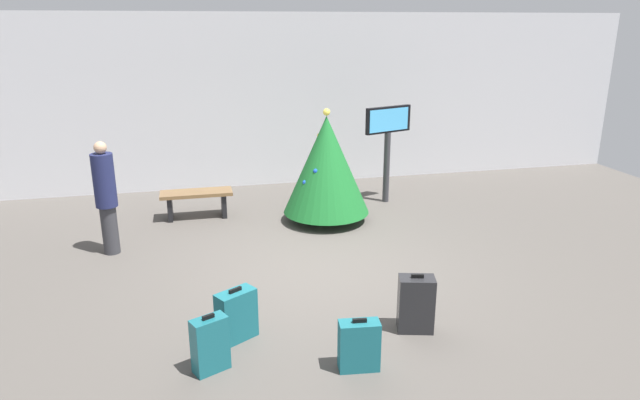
{
  "coord_description": "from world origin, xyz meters",
  "views": [
    {
      "loc": [
        -1.6,
        -6.93,
        3.27
      ],
      "look_at": [
        0.09,
        0.37,
        0.9
      ],
      "focal_mm": 31.47,
      "sensor_mm": 36.0,
      "label": 1
    }
  ],
  "objects_px": {
    "flight_info_kiosk": "(388,135)",
    "suitcase_2": "(236,315)",
    "waiting_bench": "(197,199)",
    "suitcase_0": "(416,304)",
    "holiday_tree": "(326,165)",
    "suitcase_1": "(210,345)",
    "traveller_0": "(106,195)",
    "suitcase_3": "(359,346)"
  },
  "relations": [
    {
      "from": "suitcase_3",
      "to": "suitcase_0",
      "type": "bearing_deg",
      "value": 34.49
    },
    {
      "from": "traveller_0",
      "to": "waiting_bench",
      "type": "bearing_deg",
      "value": 46.05
    },
    {
      "from": "flight_info_kiosk",
      "to": "suitcase_0",
      "type": "xyz_separation_m",
      "value": [
        -1.26,
        -4.56,
        -0.98
      ]
    },
    {
      "from": "traveller_0",
      "to": "holiday_tree",
      "type": "bearing_deg",
      "value": 11.12
    },
    {
      "from": "flight_info_kiosk",
      "to": "suitcase_0",
      "type": "bearing_deg",
      "value": -105.5
    },
    {
      "from": "suitcase_0",
      "to": "traveller_0",
      "type": "bearing_deg",
      "value": 139.01
    },
    {
      "from": "suitcase_2",
      "to": "suitcase_3",
      "type": "bearing_deg",
      "value": -36.43
    },
    {
      "from": "waiting_bench",
      "to": "suitcase_2",
      "type": "xyz_separation_m",
      "value": [
        0.33,
        -4.15,
        -0.07
      ]
    },
    {
      "from": "suitcase_1",
      "to": "suitcase_0",
      "type": "bearing_deg",
      "value": 6.68
    },
    {
      "from": "suitcase_2",
      "to": "flight_info_kiosk",
      "type": "bearing_deg",
      "value": 53.24
    },
    {
      "from": "holiday_tree",
      "to": "suitcase_1",
      "type": "xyz_separation_m",
      "value": [
        -2.15,
        -4.03,
        -0.71
      ]
    },
    {
      "from": "suitcase_3",
      "to": "holiday_tree",
      "type": "bearing_deg",
      "value": 80.52
    },
    {
      "from": "flight_info_kiosk",
      "to": "suitcase_1",
      "type": "xyz_separation_m",
      "value": [
        -3.51,
        -4.82,
        -1.01
      ]
    },
    {
      "from": "flight_info_kiosk",
      "to": "suitcase_1",
      "type": "bearing_deg",
      "value": -126.06
    },
    {
      "from": "waiting_bench",
      "to": "suitcase_1",
      "type": "xyz_separation_m",
      "value": [
        0.02,
        -4.68,
        -0.06
      ]
    },
    {
      "from": "suitcase_3",
      "to": "suitcase_2",
      "type": "bearing_deg",
      "value": 143.57
    },
    {
      "from": "flight_info_kiosk",
      "to": "traveller_0",
      "type": "xyz_separation_m",
      "value": [
        -4.82,
        -1.47,
        -0.4
      ]
    },
    {
      "from": "suitcase_3",
      "to": "traveller_0",
      "type": "bearing_deg",
      "value": 126.74
    },
    {
      "from": "flight_info_kiosk",
      "to": "suitcase_0",
      "type": "distance_m",
      "value": 4.83
    },
    {
      "from": "flight_info_kiosk",
      "to": "suitcase_1",
      "type": "height_order",
      "value": "flight_info_kiosk"
    },
    {
      "from": "suitcase_1",
      "to": "holiday_tree",
      "type": "bearing_deg",
      "value": 61.96
    },
    {
      "from": "holiday_tree",
      "to": "suitcase_2",
      "type": "xyz_separation_m",
      "value": [
        -1.85,
        -3.5,
        -0.71
      ]
    },
    {
      "from": "holiday_tree",
      "to": "traveller_0",
      "type": "distance_m",
      "value": 3.52
    },
    {
      "from": "suitcase_2",
      "to": "suitcase_3",
      "type": "relative_size",
      "value": 1.09
    },
    {
      "from": "suitcase_0",
      "to": "suitcase_1",
      "type": "relative_size",
      "value": 1.11
    },
    {
      "from": "suitcase_2",
      "to": "traveller_0",
      "type": "bearing_deg",
      "value": 119.6
    },
    {
      "from": "waiting_bench",
      "to": "suitcase_0",
      "type": "relative_size",
      "value": 1.82
    },
    {
      "from": "holiday_tree",
      "to": "waiting_bench",
      "type": "height_order",
      "value": "holiday_tree"
    },
    {
      "from": "suitcase_1",
      "to": "suitcase_3",
      "type": "distance_m",
      "value": 1.45
    },
    {
      "from": "suitcase_2",
      "to": "suitcase_1",
      "type": "bearing_deg",
      "value": -119.82
    },
    {
      "from": "holiday_tree",
      "to": "suitcase_3",
      "type": "xyz_separation_m",
      "value": [
        -0.72,
        -4.33,
        -0.73
      ]
    },
    {
      "from": "flight_info_kiosk",
      "to": "waiting_bench",
      "type": "xyz_separation_m",
      "value": [
        -3.54,
        -0.15,
        -0.95
      ]
    },
    {
      "from": "traveller_0",
      "to": "suitcase_0",
      "type": "distance_m",
      "value": 4.74
    },
    {
      "from": "holiday_tree",
      "to": "flight_info_kiosk",
      "type": "height_order",
      "value": "holiday_tree"
    },
    {
      "from": "suitcase_2",
      "to": "holiday_tree",
      "type": "bearing_deg",
      "value": 62.23
    },
    {
      "from": "suitcase_1",
      "to": "suitcase_3",
      "type": "xyz_separation_m",
      "value": [
        1.42,
        -0.3,
        -0.03
      ]
    },
    {
      "from": "flight_info_kiosk",
      "to": "suitcase_3",
      "type": "relative_size",
      "value": 3.28
    },
    {
      "from": "waiting_bench",
      "to": "suitcase_1",
      "type": "distance_m",
      "value": 4.68
    },
    {
      "from": "waiting_bench",
      "to": "suitcase_2",
      "type": "relative_size",
      "value": 2.04
    },
    {
      "from": "waiting_bench",
      "to": "suitcase_1",
      "type": "height_order",
      "value": "suitcase_1"
    },
    {
      "from": "flight_info_kiosk",
      "to": "suitcase_2",
      "type": "relative_size",
      "value": 3.02
    },
    {
      "from": "suitcase_0",
      "to": "suitcase_2",
      "type": "relative_size",
      "value": 1.12
    }
  ]
}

